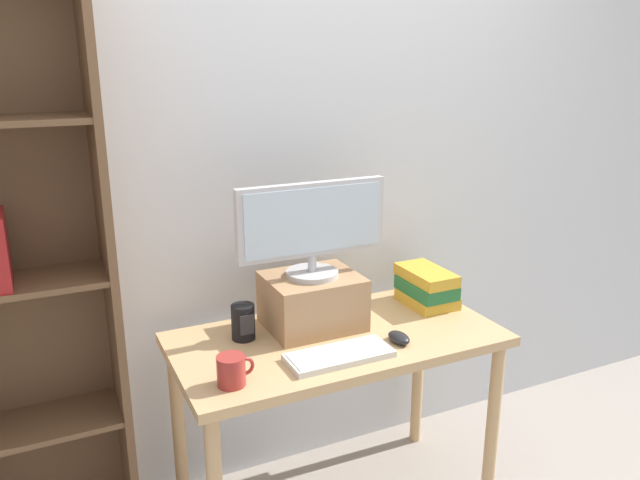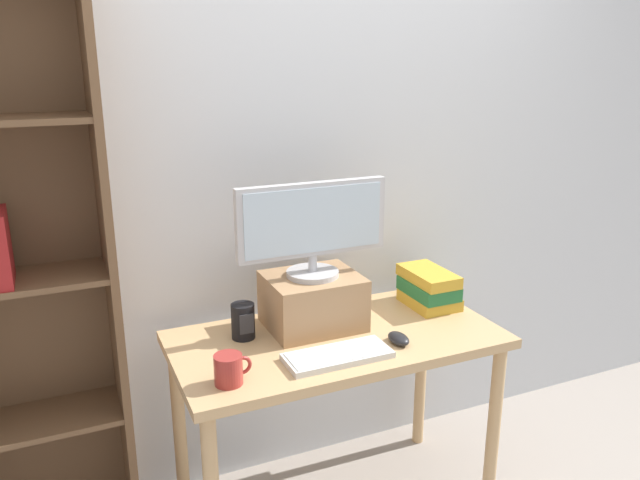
# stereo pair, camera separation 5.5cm
# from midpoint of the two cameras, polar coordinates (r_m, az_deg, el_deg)

# --- Properties ---
(back_wall) EXTENTS (7.00, 0.08, 2.60)m
(back_wall) POSITION_cam_midpoint_polar(r_m,az_deg,el_deg) (2.53, -3.38, 6.26)
(back_wall) COLOR silver
(back_wall) RESTS_ON ground_plane
(desk) EXTENTS (1.20, 0.61, 0.76)m
(desk) POSITION_cam_midpoint_polar(r_m,az_deg,el_deg) (2.37, 0.85, -10.87)
(desk) COLOR tan
(desk) RESTS_ON ground_plane
(bookshelf_unit) EXTENTS (0.62, 0.28, 2.07)m
(bookshelf_unit) POSITION_cam_midpoint_polar(r_m,az_deg,el_deg) (2.27, -27.21, -3.34)
(bookshelf_unit) COLOR brown
(bookshelf_unit) RESTS_ON ground_plane
(riser_box) EXTENTS (0.34, 0.29, 0.20)m
(riser_box) POSITION_cam_midpoint_polar(r_m,az_deg,el_deg) (2.36, -1.38, -5.61)
(riser_box) COLOR #A87F56
(riser_box) RESTS_ON desk
(computer_monitor) EXTENTS (0.58, 0.20, 0.35)m
(computer_monitor) POSITION_cam_midpoint_polar(r_m,az_deg,el_deg) (2.26, -1.42, 1.31)
(computer_monitor) COLOR #B7B7BA
(computer_monitor) RESTS_ON riser_box
(keyboard) EXTENTS (0.37, 0.15, 0.02)m
(keyboard) POSITION_cam_midpoint_polar(r_m,az_deg,el_deg) (2.15, 1.03, -10.49)
(keyboard) COLOR silver
(keyboard) RESTS_ON desk
(computer_mouse) EXTENTS (0.06, 0.10, 0.04)m
(computer_mouse) POSITION_cam_midpoint_polar(r_m,az_deg,el_deg) (2.27, 6.53, -8.86)
(computer_mouse) COLOR black
(computer_mouse) RESTS_ON desk
(book_stack) EXTENTS (0.18, 0.27, 0.15)m
(book_stack) POSITION_cam_midpoint_polar(r_m,az_deg,el_deg) (2.60, 9.13, -4.29)
(book_stack) COLOR gold
(book_stack) RESTS_ON desk
(coffee_mug) EXTENTS (0.12, 0.09, 0.10)m
(coffee_mug) POSITION_cam_midpoint_polar(r_m,az_deg,el_deg) (2.00, -8.85, -11.71)
(coffee_mug) COLOR #9E2D28
(coffee_mug) RESTS_ON desk
(desk_speaker) EXTENTS (0.09, 0.09, 0.13)m
(desk_speaker) POSITION_cam_midpoint_polar(r_m,az_deg,el_deg) (2.29, -7.72, -7.44)
(desk_speaker) COLOR black
(desk_speaker) RESTS_ON desk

